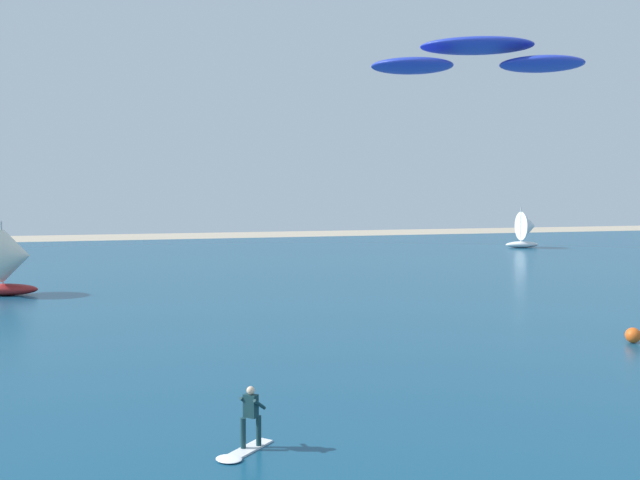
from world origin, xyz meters
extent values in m
cube|color=navy|center=(0.00, 49.53, 0.05)|extent=(160.00, 90.00, 0.10)
cube|color=white|center=(-3.52, 12.70, 0.12)|extent=(1.32, 1.29, 0.05)
cylinder|color=#143338|center=(-3.73, 12.66, 0.55)|extent=(0.14, 0.14, 0.80)
cylinder|color=#143338|center=(-3.31, 12.73, 0.55)|extent=(0.14, 0.14, 0.80)
cube|color=#143338|center=(-3.52, 12.70, 1.25)|extent=(0.41, 0.41, 0.60)
sphere|color=beige|center=(-3.52, 12.70, 1.66)|extent=(0.22, 0.22, 0.22)
cylinder|color=#143338|center=(-3.62, 12.91, 1.30)|extent=(0.42, 0.41, 0.39)
cylinder|color=#143338|center=(-3.31, 12.59, 1.30)|extent=(0.42, 0.41, 0.39)
ellipsoid|color=white|center=(-4.21, 12.04, 0.14)|extent=(0.92, 0.92, 0.08)
ellipsoid|color=#1E33B2|center=(4.16, 15.04, 11.41)|extent=(4.07, 3.25, 0.41)
ellipsoid|color=#1E33B2|center=(2.28, 15.76, 10.82)|extent=(3.19, 2.92, 0.41)
ellipsoid|color=#1E33B2|center=(6.04, 14.33, 10.82)|extent=(3.19, 2.92, 0.41)
ellipsoid|color=white|center=(39.13, 68.28, 0.48)|extent=(4.17, 1.84, 0.76)
cylinder|color=silver|center=(38.94, 68.30, 2.87)|extent=(0.13, 0.13, 4.04)
cone|color=white|center=(39.82, 68.20, 2.67)|extent=(2.14, 3.57, 3.39)
ellipsoid|color=maroon|center=(-13.79, 44.03, 0.48)|extent=(4.25, 2.27, 0.76)
cylinder|color=silver|center=(-13.97, 44.08, 2.88)|extent=(0.13, 0.13, 4.04)
cone|color=silver|center=(-13.11, 43.87, 2.68)|extent=(2.49, 3.71, 3.40)
sphere|color=#E55919|center=(15.22, 20.81, 0.44)|extent=(0.69, 0.69, 0.69)
camera|label=1|loc=(-6.81, -5.35, 6.90)|focal=39.86mm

